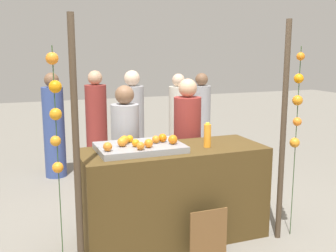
{
  "coord_description": "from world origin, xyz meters",
  "views": [
    {
      "loc": [
        -1.46,
        -3.66,
        1.93
      ],
      "look_at": [
        0.0,
        0.15,
        1.15
      ],
      "focal_mm": 43.38,
      "sensor_mm": 36.0,
      "label": 1
    }
  ],
  "objects_px": {
    "stall_counter": "(173,193)",
    "vendor_right": "(187,150)",
    "orange_0": "(156,139)",
    "juice_bottle": "(207,135)",
    "vendor_left": "(126,159)",
    "orange_1": "(149,143)",
    "chalkboard_sign": "(208,234)"
  },
  "relations": [
    {
      "from": "stall_counter",
      "to": "vendor_right",
      "type": "xyz_separation_m",
      "value": [
        0.42,
        0.62,
        0.27
      ]
    },
    {
      "from": "orange_0",
      "to": "juice_bottle",
      "type": "distance_m",
      "value": 0.52
    },
    {
      "from": "orange_0",
      "to": "vendor_left",
      "type": "relative_size",
      "value": 0.05
    },
    {
      "from": "stall_counter",
      "to": "orange_1",
      "type": "relative_size",
      "value": 22.15
    },
    {
      "from": "stall_counter",
      "to": "orange_1",
      "type": "bearing_deg",
      "value": -158.65
    },
    {
      "from": "chalkboard_sign",
      "to": "orange_0",
      "type": "bearing_deg",
      "value": 121.03
    },
    {
      "from": "juice_bottle",
      "to": "vendor_right",
      "type": "xyz_separation_m",
      "value": [
        0.08,
        0.69,
        -0.33
      ]
    },
    {
      "from": "orange_0",
      "to": "vendor_left",
      "type": "bearing_deg",
      "value": 105.84
    },
    {
      "from": "orange_0",
      "to": "vendor_left",
      "type": "distance_m",
      "value": 0.67
    },
    {
      "from": "vendor_right",
      "to": "stall_counter",
      "type": "bearing_deg",
      "value": -124.36
    },
    {
      "from": "stall_counter",
      "to": "orange_0",
      "type": "height_order",
      "value": "orange_0"
    },
    {
      "from": "chalkboard_sign",
      "to": "vendor_left",
      "type": "bearing_deg",
      "value": 113.7
    },
    {
      "from": "orange_0",
      "to": "vendor_left",
      "type": "height_order",
      "value": "vendor_left"
    },
    {
      "from": "orange_0",
      "to": "orange_1",
      "type": "xyz_separation_m",
      "value": [
        -0.12,
        -0.15,
        0.0
      ]
    },
    {
      "from": "juice_bottle",
      "to": "vendor_left",
      "type": "height_order",
      "value": "vendor_left"
    },
    {
      "from": "stall_counter",
      "to": "orange_1",
      "type": "distance_m",
      "value": 0.66
    },
    {
      "from": "orange_1",
      "to": "juice_bottle",
      "type": "bearing_deg",
      "value": 3.75
    },
    {
      "from": "vendor_right",
      "to": "vendor_left",
      "type": "bearing_deg",
      "value": -178.34
    },
    {
      "from": "orange_1",
      "to": "vendor_left",
      "type": "height_order",
      "value": "vendor_left"
    },
    {
      "from": "juice_bottle",
      "to": "chalkboard_sign",
      "type": "relative_size",
      "value": 0.52
    },
    {
      "from": "stall_counter",
      "to": "orange_1",
      "type": "height_order",
      "value": "orange_1"
    },
    {
      "from": "orange_0",
      "to": "stall_counter",
      "type": "bearing_deg",
      "value": -10.8
    },
    {
      "from": "chalkboard_sign",
      "to": "vendor_right",
      "type": "height_order",
      "value": "vendor_right"
    },
    {
      "from": "juice_bottle",
      "to": "vendor_left",
      "type": "relative_size",
      "value": 0.16
    },
    {
      "from": "stall_counter",
      "to": "juice_bottle",
      "type": "height_order",
      "value": "juice_bottle"
    },
    {
      "from": "stall_counter",
      "to": "juice_bottle",
      "type": "bearing_deg",
      "value": -12.4
    },
    {
      "from": "orange_1",
      "to": "vendor_right",
      "type": "distance_m",
      "value": 1.08
    },
    {
      "from": "chalkboard_sign",
      "to": "vendor_right",
      "type": "distance_m",
      "value": 1.26
    },
    {
      "from": "chalkboard_sign",
      "to": "vendor_left",
      "type": "xyz_separation_m",
      "value": [
        -0.48,
        1.1,
        0.49
      ]
    },
    {
      "from": "stall_counter",
      "to": "chalkboard_sign",
      "type": "relative_size",
      "value": 3.87
    },
    {
      "from": "orange_0",
      "to": "vendor_left",
      "type": "xyz_separation_m",
      "value": [
        -0.16,
        0.56,
        -0.33
      ]
    },
    {
      "from": "orange_0",
      "to": "vendor_right",
      "type": "xyz_separation_m",
      "value": [
        0.6,
        0.59,
        -0.31
      ]
    }
  ]
}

